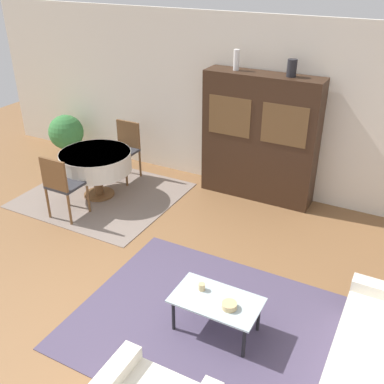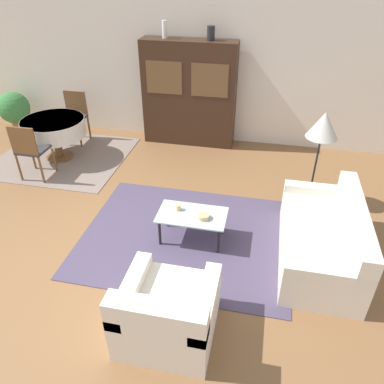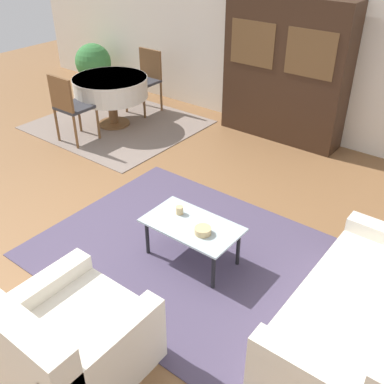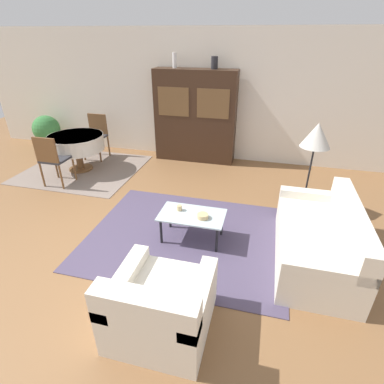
{
  "view_description": "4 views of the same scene",
  "coord_description": "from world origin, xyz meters",
  "px_view_note": "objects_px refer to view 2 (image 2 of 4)",
  "views": [
    {
      "loc": [
        2.38,
        -2.71,
        3.43
      ],
      "look_at": [
        0.2,
        1.4,
        0.95
      ],
      "focal_mm": 42.0,
      "sensor_mm": 36.0,
      "label": 1
    },
    {
      "loc": [
        1.8,
        -3.35,
        3.26
      ],
      "look_at": [
        1.0,
        0.42,
        0.75
      ],
      "focal_mm": 35.0,
      "sensor_mm": 36.0,
      "label": 2
    },
    {
      "loc": [
        3.01,
        -2.18,
        2.81
      ],
      "look_at": [
        1.0,
        0.42,
        0.75
      ],
      "focal_mm": 42.0,
      "sensor_mm": 36.0,
      "label": 3
    },
    {
      "loc": [
        1.85,
        -2.89,
        2.58
      ],
      "look_at": [
        1.0,
        0.42,
        0.75
      ],
      "focal_mm": 28.0,
      "sensor_mm": 36.0,
      "label": 4
    }
  ],
  "objects_px": {
    "display_cabinet": "(189,94)",
    "vase_tall": "(164,29)",
    "dining_table": "(54,128)",
    "coffee_table": "(192,217)",
    "couch": "(323,240)",
    "dining_chair_far": "(74,113)",
    "vase_short": "(211,33)",
    "armchair": "(167,314)",
    "floor_lamp": "(323,128)",
    "bowl": "(204,216)",
    "potted_plant": "(14,109)",
    "cup": "(178,207)",
    "dining_chair_near": "(30,148)"
  },
  "relations": [
    {
      "from": "couch",
      "to": "dining_table",
      "type": "height_order",
      "value": "couch"
    },
    {
      "from": "dining_table",
      "to": "bowl",
      "type": "height_order",
      "value": "dining_table"
    },
    {
      "from": "armchair",
      "to": "dining_chair_far",
      "type": "distance_m",
      "value": 4.99
    },
    {
      "from": "couch",
      "to": "potted_plant",
      "type": "bearing_deg",
      "value": 65.47
    },
    {
      "from": "vase_short",
      "to": "potted_plant",
      "type": "height_order",
      "value": "vase_short"
    },
    {
      "from": "coffee_table",
      "to": "vase_short",
      "type": "xyz_separation_m",
      "value": [
        -0.31,
        2.96,
        1.69
      ]
    },
    {
      "from": "couch",
      "to": "vase_short",
      "type": "relative_size",
      "value": 7.47
    },
    {
      "from": "dining_table",
      "to": "floor_lamp",
      "type": "height_order",
      "value": "floor_lamp"
    },
    {
      "from": "dining_chair_near",
      "to": "bowl",
      "type": "bearing_deg",
      "value": -18.89
    },
    {
      "from": "couch",
      "to": "floor_lamp",
      "type": "distance_m",
      "value": 1.57
    },
    {
      "from": "coffee_table",
      "to": "cup",
      "type": "distance_m",
      "value": 0.22
    },
    {
      "from": "display_cabinet",
      "to": "cup",
      "type": "distance_m",
      "value": 2.98
    },
    {
      "from": "couch",
      "to": "potted_plant",
      "type": "height_order",
      "value": "potted_plant"
    },
    {
      "from": "coffee_table",
      "to": "vase_short",
      "type": "bearing_deg",
      "value": 95.92
    },
    {
      "from": "couch",
      "to": "vase_tall",
      "type": "distance_m",
      "value": 4.44
    },
    {
      "from": "display_cabinet",
      "to": "coffee_table",
      "type": "bearing_deg",
      "value": -76.87
    },
    {
      "from": "display_cabinet",
      "to": "vase_tall",
      "type": "height_order",
      "value": "vase_tall"
    },
    {
      "from": "armchair",
      "to": "bowl",
      "type": "height_order",
      "value": "armchair"
    },
    {
      "from": "floor_lamp",
      "to": "bowl",
      "type": "distance_m",
      "value": 2.06
    },
    {
      "from": "coffee_table",
      "to": "display_cabinet",
      "type": "bearing_deg",
      "value": 103.13
    },
    {
      "from": "armchair",
      "to": "cup",
      "type": "relative_size",
      "value": 12.02
    },
    {
      "from": "couch",
      "to": "display_cabinet",
      "type": "xyz_separation_m",
      "value": [
        -2.32,
        2.99,
        0.67
      ]
    },
    {
      "from": "vase_tall",
      "to": "coffee_table",
      "type": "bearing_deg",
      "value": -69.17
    },
    {
      "from": "potted_plant",
      "to": "armchair",
      "type": "bearing_deg",
      "value": -43.42
    },
    {
      "from": "couch",
      "to": "floor_lamp",
      "type": "bearing_deg",
      "value": 3.47
    },
    {
      "from": "armchair",
      "to": "bowl",
      "type": "distance_m",
      "value": 1.44
    },
    {
      "from": "dining_chair_near",
      "to": "bowl",
      "type": "height_order",
      "value": "dining_chair_near"
    },
    {
      "from": "floor_lamp",
      "to": "coffee_table",
      "type": "bearing_deg",
      "value": -141.57
    },
    {
      "from": "couch",
      "to": "dining_chair_far",
      "type": "relative_size",
      "value": 1.82
    },
    {
      "from": "cup",
      "to": "potted_plant",
      "type": "distance_m",
      "value": 4.9
    },
    {
      "from": "armchair",
      "to": "dining_chair_far",
      "type": "xyz_separation_m",
      "value": [
        -2.96,
        4.0,
        0.27
      ]
    },
    {
      "from": "dining_chair_near",
      "to": "vase_short",
      "type": "bearing_deg",
      "value": 37.26
    },
    {
      "from": "display_cabinet",
      "to": "cup",
      "type": "bearing_deg",
      "value": -80.31
    },
    {
      "from": "couch",
      "to": "display_cabinet",
      "type": "relative_size",
      "value": 0.91
    },
    {
      "from": "dining_chair_far",
      "to": "vase_short",
      "type": "xyz_separation_m",
      "value": [
        2.58,
        0.43,
        1.48
      ]
    },
    {
      "from": "coffee_table",
      "to": "dining_table",
      "type": "bearing_deg",
      "value": 148.67
    },
    {
      "from": "couch",
      "to": "cup",
      "type": "height_order",
      "value": "couch"
    },
    {
      "from": "floor_lamp",
      "to": "potted_plant",
      "type": "relative_size",
      "value": 1.73
    },
    {
      "from": "couch",
      "to": "dining_chair_far",
      "type": "xyz_separation_m",
      "value": [
        -4.52,
        2.56,
        0.27
      ]
    },
    {
      "from": "armchair",
      "to": "coffee_table",
      "type": "relative_size",
      "value": 1.03
    },
    {
      "from": "dining_table",
      "to": "potted_plant",
      "type": "relative_size",
      "value": 1.32
    },
    {
      "from": "display_cabinet",
      "to": "dining_table",
      "type": "height_order",
      "value": "display_cabinet"
    },
    {
      "from": "dining_table",
      "to": "vase_tall",
      "type": "xyz_separation_m",
      "value": [
        1.76,
        1.2,
        1.49
      ]
    },
    {
      "from": "coffee_table",
      "to": "dining_chair_near",
      "type": "relative_size",
      "value": 0.92
    },
    {
      "from": "dining_table",
      "to": "vase_short",
      "type": "xyz_separation_m",
      "value": [
        2.58,
        1.2,
        1.46
      ]
    },
    {
      "from": "vase_short",
      "to": "potted_plant",
      "type": "xyz_separation_m",
      "value": [
        -4.03,
        -0.27,
        -1.56
      ]
    },
    {
      "from": "couch",
      "to": "cup",
      "type": "bearing_deg",
      "value": 86.98
    },
    {
      "from": "armchair",
      "to": "dining_chair_far",
      "type": "bearing_deg",
      "value": 126.46
    },
    {
      "from": "dining_chair_near",
      "to": "vase_short",
      "type": "relative_size",
      "value": 4.1
    },
    {
      "from": "dining_chair_near",
      "to": "floor_lamp",
      "type": "relative_size",
      "value": 0.67
    }
  ]
}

